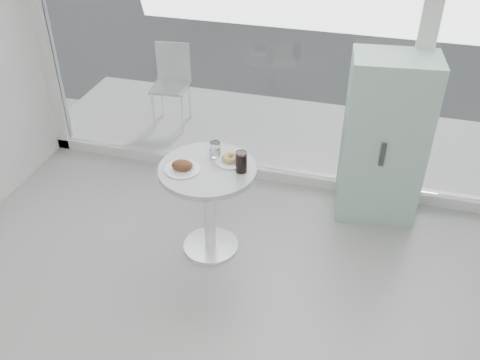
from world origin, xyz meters
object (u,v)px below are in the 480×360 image
(plate_fritter, at_px, (183,167))
(water_tumbler_b, at_px, (215,151))
(patio_chair, at_px, (172,79))
(water_tumbler_a, at_px, (215,149))
(main_table, at_px, (209,192))
(mint_cabinet, at_px, (384,140))
(plate_donut, at_px, (231,159))
(cola_glass, at_px, (241,162))

(plate_fritter, bearing_deg, water_tumbler_b, 53.16)
(patio_chair, relative_size, water_tumbler_a, 7.71)
(main_table, xyz_separation_m, plate_fritter, (-0.16, -0.08, 0.25))
(mint_cabinet, xyz_separation_m, plate_donut, (-1.08, -0.73, 0.08))
(water_tumbler_b, bearing_deg, main_table, -94.71)
(mint_cabinet, distance_m, patio_chair, 2.45)
(water_tumbler_b, bearing_deg, cola_glass, -29.27)
(water_tumbler_a, height_order, cola_glass, cola_glass)
(mint_cabinet, distance_m, cola_glass, 1.28)
(water_tumbler_a, bearing_deg, plate_fritter, -122.18)
(main_table, bearing_deg, plate_fritter, -154.21)
(patio_chair, xyz_separation_m, cola_glass, (1.27, -1.83, 0.31))
(plate_donut, bearing_deg, cola_glass, -43.28)
(main_table, distance_m, water_tumbler_a, 0.32)
(main_table, bearing_deg, plate_donut, 40.79)
(plate_fritter, distance_m, water_tumbler_a, 0.31)
(plate_fritter, bearing_deg, cola_glass, 13.38)
(main_table, height_order, water_tumbler_b, water_tumbler_b)
(patio_chair, bearing_deg, water_tumbler_a, -64.20)
(main_table, height_order, cola_glass, cola_glass)
(main_table, distance_m, mint_cabinet, 1.49)
(main_table, bearing_deg, patio_chair, 118.93)
(main_table, height_order, mint_cabinet, mint_cabinet)
(water_tumbler_b, bearing_deg, mint_cabinet, 30.21)
(mint_cabinet, height_order, plate_donut, mint_cabinet)
(plate_fritter, relative_size, water_tumbler_a, 2.31)
(mint_cabinet, distance_m, water_tumbler_a, 1.39)
(cola_glass, bearing_deg, plate_donut, 136.72)
(mint_cabinet, height_order, patio_chair, mint_cabinet)
(mint_cabinet, relative_size, plate_fritter, 5.52)
(plate_donut, xyz_separation_m, water_tumbler_a, (-0.14, 0.06, 0.03))
(patio_chair, relative_size, plate_fritter, 3.34)
(patio_chair, distance_m, water_tumbler_a, 1.97)
(water_tumbler_b, xyz_separation_m, cola_glass, (0.24, -0.13, 0.02))
(plate_fritter, relative_size, cola_glass, 1.63)
(plate_fritter, relative_size, water_tumbler_b, 2.04)
(patio_chair, height_order, plate_donut, patio_chair)
(plate_donut, relative_size, water_tumbler_a, 2.08)
(mint_cabinet, relative_size, plate_donut, 6.12)
(mint_cabinet, xyz_separation_m, patio_chair, (-2.24, 0.99, -0.17))
(plate_donut, distance_m, cola_glass, 0.16)
(main_table, xyz_separation_m, cola_glass, (0.25, 0.02, 0.30))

